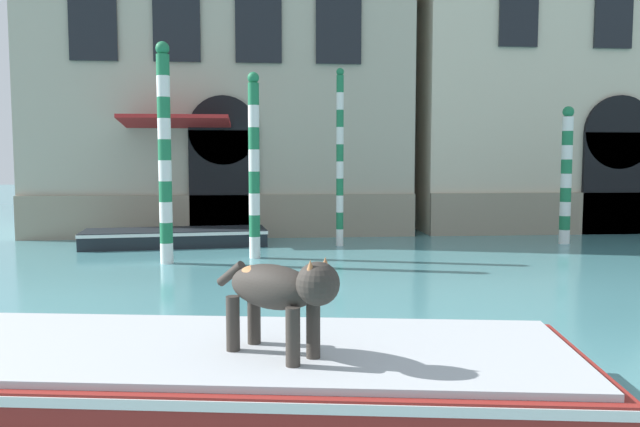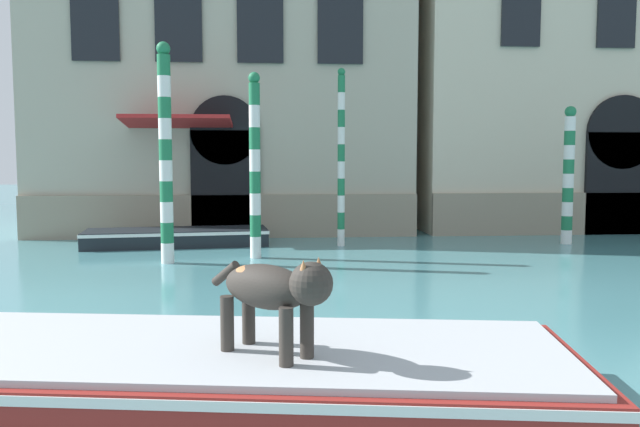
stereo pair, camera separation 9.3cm
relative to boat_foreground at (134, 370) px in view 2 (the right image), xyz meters
The scene contains 8 objects.
palazzo_left 16.27m from the boat_foreground, 90.46° to the left, with size 11.18×7.40×12.83m.
boat_foreground is the anchor object (origin of this frame).
dog_on_deck 1.60m from the boat_foreground, 20.93° to the right, with size 1.05×0.98×0.88m.
boat_moored_near_palazzo 10.66m from the boat_foreground, 96.30° to the left, with size 4.77×2.00×0.43m.
mooring_pole_0 13.64m from the boat_foreground, 48.19° to the left, with size 0.29×0.29×3.61m.
mooring_pole_1 10.83m from the boat_foreground, 73.31° to the left, with size 0.19×0.19×4.53m.
mooring_pole_3 8.12m from the boat_foreground, 97.02° to the left, with size 0.29×0.29×4.67m.
mooring_pole_4 8.61m from the boat_foreground, 83.81° to the left, with size 0.26×0.26×4.15m.
Camera 2 is at (2.70, 1.71, 2.21)m, focal length 35.00 mm.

